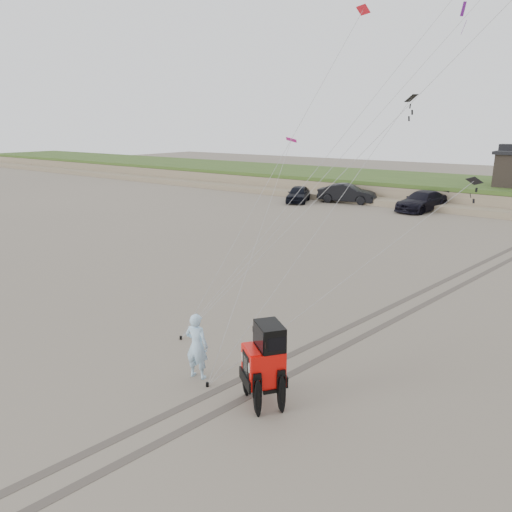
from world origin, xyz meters
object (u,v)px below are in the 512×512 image
Objects in this scene: truck_a at (298,194)px; man at (197,346)px; truck_b at (347,193)px; truck_c at (422,201)px; jeep at (263,373)px.

man is (14.70, -28.29, 0.21)m from truck_a.
truck_b reaches higher than truck_a.
truck_c is (6.69, -0.18, -0.04)m from truck_b.
man is at bearing -70.89° from truck_c.
truck_b reaches higher than truck_c.
truck_a is 0.78× the size of truck_c.
jeep is (13.32, -30.47, 0.02)m from truck_b.
truck_a is 31.88m from man.
truck_b is 1.10× the size of jeep.
truck_b is 0.92× the size of truck_c.
man is (4.41, -30.32, 0.15)m from truck_c.
truck_b is at bearing 149.51° from jeep.
man is (-2.23, -0.02, 0.09)m from jeep.
truck_b is at bearing -81.84° from man.
truck_a is 0.85× the size of truck_b.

